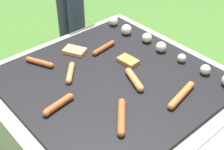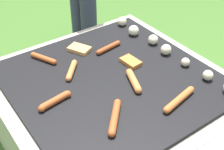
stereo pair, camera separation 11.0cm
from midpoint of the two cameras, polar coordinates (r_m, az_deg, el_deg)
ground_plane at (r=1.67m, az=1.93°, el=-11.39°), size 14.00×14.00×0.00m
grill at (r=1.53m, az=2.07°, el=-6.57°), size 0.98×0.98×0.39m
sausage_back_right at (r=1.37m, az=6.28°, el=-1.12°), size 0.15×0.08×0.03m
sausage_mid_left at (r=1.59m, az=1.33°, el=5.00°), size 0.04×0.16×0.02m
sausage_mid_right at (r=1.19m, az=3.17°, el=-7.80°), size 0.15×0.14×0.03m
sausage_front_right at (r=1.43m, az=-5.24°, el=0.82°), size 0.12×0.11×0.03m
sausage_back_left at (r=1.53m, az=-10.44°, el=2.98°), size 0.14×0.08×0.03m
sausage_front_center at (r=1.27m, az=-7.97°, el=-4.82°), size 0.05×0.16×0.03m
sausage_front_left at (r=1.31m, az=14.56°, el=-4.43°), size 0.06×0.20×0.03m
bread_slice_right at (r=1.58m, az=-4.10°, el=4.69°), size 0.13×0.11×0.02m
bread_slice_left at (r=1.49m, az=5.53°, el=2.37°), size 0.10×0.07×0.02m
mushroom_row at (r=1.59m, az=11.61°, el=4.75°), size 0.80×0.08×0.06m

